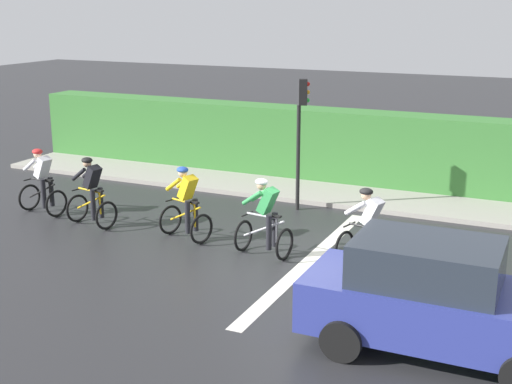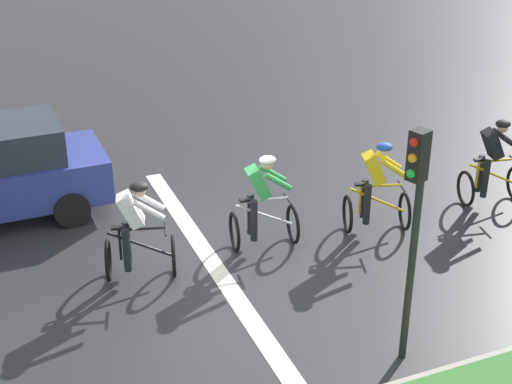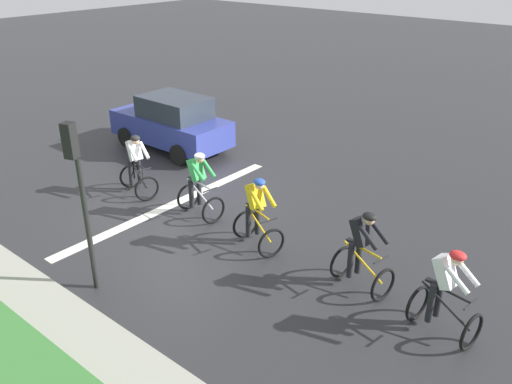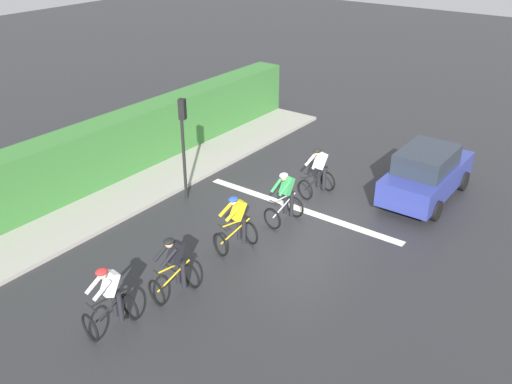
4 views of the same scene
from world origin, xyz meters
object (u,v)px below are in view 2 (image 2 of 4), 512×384
at_px(cyclist_second, 492,164).
at_px(cyclist_mid, 376,189).
at_px(cyclist_trailing, 137,233).
at_px(cyclist_fourth, 262,204).
at_px(traffic_light_near_crossing, 414,214).

bearing_deg(cyclist_second, cyclist_mid, -87.93).
relative_size(cyclist_second, cyclist_trailing, 1.00).
distance_m(cyclist_mid, cyclist_fourth, 2.04).
bearing_deg(cyclist_second, traffic_light_near_crossing, -50.19).
distance_m(cyclist_trailing, traffic_light_near_crossing, 4.53).
relative_size(cyclist_second, cyclist_mid, 1.00).
height_order(cyclist_mid, cyclist_fourth, same).
xyz_separation_m(cyclist_fourth, cyclist_trailing, (0.15, -2.17, 0.00)).
xyz_separation_m(cyclist_second, cyclist_mid, (0.09, -2.52, 0.00)).
distance_m(cyclist_second, cyclist_trailing, 6.72).
distance_m(cyclist_second, cyclist_fourth, 4.55).
distance_m(cyclist_second, cyclist_mid, 2.52).
distance_m(cyclist_second, traffic_light_near_crossing, 5.38).
bearing_deg(cyclist_fourth, cyclist_second, 88.13).
bearing_deg(cyclist_second, cyclist_fourth, -91.87).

